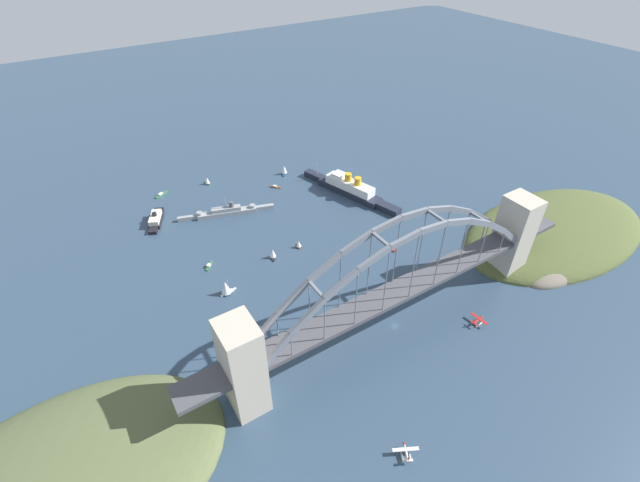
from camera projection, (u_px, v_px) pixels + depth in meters
ground_plane at (395, 325)px, 252.32m from camera, size 1400.00×1400.00×0.00m
harbor_arch_bridge at (400, 289)px, 234.53m from camera, size 247.58×19.47×72.53m
headland_east_shore at (555, 234)px, 320.25m from camera, size 161.14×92.18×23.44m
ocean_liner at (350, 188)px, 360.39m from camera, size 34.24×94.97×18.23m
naval_cruiser at (227, 212)px, 338.68m from camera, size 71.13×25.07×16.56m
harbor_ferry_steamer at (156, 219)px, 330.74m from camera, size 19.33×31.96×8.55m
seaplane_taxiing_near_bridge at (478, 321)px, 252.11m from camera, size 8.60×11.32×4.80m
seaplane_second_in_formation at (406, 453)px, 192.24m from camera, size 11.20×9.16×4.74m
small_boat_0 at (299, 244)px, 306.58m from camera, size 4.06×6.36×6.12m
small_boat_1 at (226, 287)px, 269.03m from camera, size 10.93×6.98×11.22m
small_boat_2 at (396, 248)px, 306.58m from camera, size 8.10×5.60×2.19m
small_boat_3 at (284, 170)px, 387.48m from camera, size 7.33×8.11×9.41m
small_boat_4 at (275, 187)px, 371.81m from camera, size 7.51×7.99×1.87m
small_boat_5 at (273, 253)px, 297.21m from camera, size 5.56×7.56×8.12m
small_boat_6 at (207, 181)px, 374.55m from camera, size 4.83×7.23×7.02m
small_boat_7 at (209, 266)px, 291.77m from camera, size 7.70×8.45×2.20m
small_boat_8 at (161, 194)px, 361.87m from camera, size 12.01×7.46×2.25m
channel_marker_buoy at (330, 314)px, 257.54m from camera, size 2.20×2.20×2.75m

